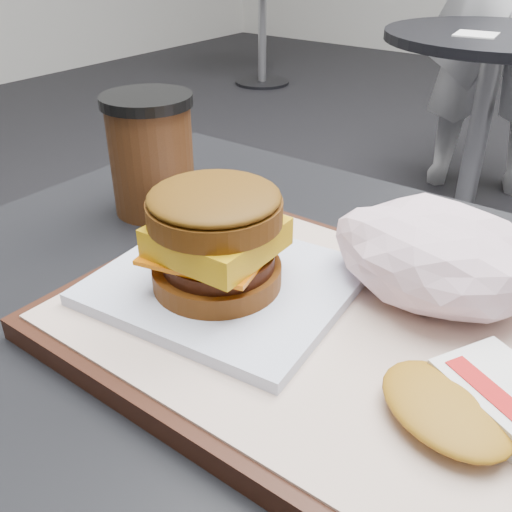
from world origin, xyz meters
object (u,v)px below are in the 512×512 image
object	(u,v)px
breakfast_sandwich	(219,249)
neighbor_table	(485,96)
coffee_cup	(151,150)
customer_table	(307,483)
crumpled_wrapper	(439,255)
hash_brown	(483,405)
serving_tray	(316,329)

from	to	relation	value
breakfast_sandwich	neighbor_table	bearing A→B (deg)	99.36
coffee_cup	customer_table	bearing A→B (deg)	-16.61
crumpled_wrapper	coffee_cup	bearing A→B (deg)	178.45
customer_table	neighbor_table	distance (m)	1.69
breakfast_sandwich	customer_table	bearing A→B (deg)	22.65
hash_brown	neighbor_table	bearing A→B (deg)	106.03
customer_table	crumpled_wrapper	bearing A→B (deg)	47.24
customer_table	coffee_cup	size ratio (longest dim) A/B	6.36
hash_brown	coffee_cup	bearing A→B (deg)	163.32
crumpled_wrapper	hash_brown	bearing A→B (deg)	-55.90
hash_brown	neighbor_table	xyz separation A→B (m)	(-0.49, 1.69, -0.25)
hash_brown	crumpled_wrapper	size ratio (longest dim) A/B	0.84
coffee_cup	neighbor_table	world-z (taller)	coffee_cup
breakfast_sandwich	hash_brown	bearing A→B (deg)	-2.92
serving_tray	crumpled_wrapper	world-z (taller)	crumpled_wrapper
hash_brown	coffee_cup	xyz separation A→B (m)	(-0.39, 0.12, 0.04)
neighbor_table	breakfast_sandwich	bearing A→B (deg)	-80.64
serving_tray	neighbor_table	world-z (taller)	serving_tray
breakfast_sandwich	hash_brown	world-z (taller)	breakfast_sandwich
crumpled_wrapper	breakfast_sandwich	bearing A→B (deg)	-144.11
breakfast_sandwich	neighbor_table	size ratio (longest dim) A/B	0.28
customer_table	neighbor_table	size ratio (longest dim) A/B	1.07
serving_tray	crumpled_wrapper	bearing A→B (deg)	55.90
breakfast_sandwich	coffee_cup	world-z (taller)	coffee_cup
hash_brown	crumpled_wrapper	world-z (taller)	crumpled_wrapper
breakfast_sandwich	coffee_cup	xyz separation A→B (m)	(-0.18, 0.11, 0.01)
hash_brown	breakfast_sandwich	bearing A→B (deg)	177.08
hash_brown	coffee_cup	distance (m)	0.41
coffee_cup	breakfast_sandwich	bearing A→B (deg)	-30.33
coffee_cup	neighbor_table	distance (m)	1.60
serving_tray	breakfast_sandwich	world-z (taller)	breakfast_sandwich
customer_table	crumpled_wrapper	xyz separation A→B (m)	(0.06, 0.07, 0.24)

